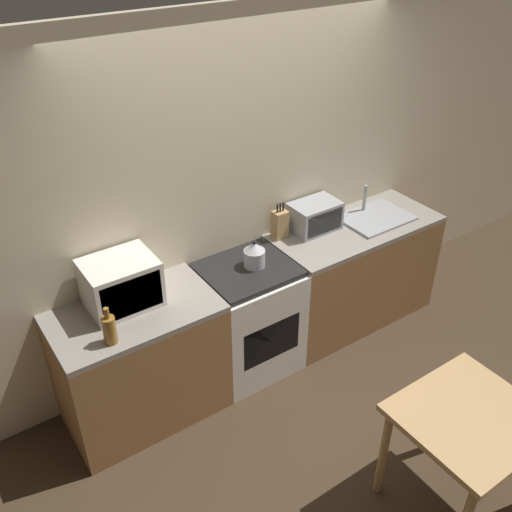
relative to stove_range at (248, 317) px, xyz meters
The scene contains 12 objects.
ground_plane 0.99m from the stove_range, 78.65° to the right, with size 16.00×16.00×0.00m, color #3D2D1E.
wall_back 0.93m from the stove_range, 63.11° to the left, with size 10.00×0.06×2.60m.
counter_left_run 0.87m from the stove_range, behind, with size 1.08×0.62×0.90m.
counter_right_run 1.05m from the stove_range, ahead, with size 1.42×0.62×0.90m.
stove_range is the anchor object (origin of this frame).
kettle 0.55m from the stove_range, ahead, with size 0.15×0.15×0.21m.
microwave 1.09m from the stove_range, behind, with size 0.45×0.36×0.32m.
bottle 1.25m from the stove_range, 169.97° to the right, with size 0.08×0.08×0.25m.
knife_block 0.75m from the stove_range, 26.06° to the left, with size 0.11×0.09×0.29m.
toaster_oven 0.94m from the stove_range, 12.17° to the left, with size 0.38×0.26×0.23m.
sink_basin 1.34m from the stove_range, ahead, with size 0.55×0.41×0.24m.
dining_table 1.74m from the stove_range, 78.54° to the right, with size 0.75×0.70×0.74m.
Camera 1 is at (-2.01, -1.92, 3.17)m, focal length 40.00 mm.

